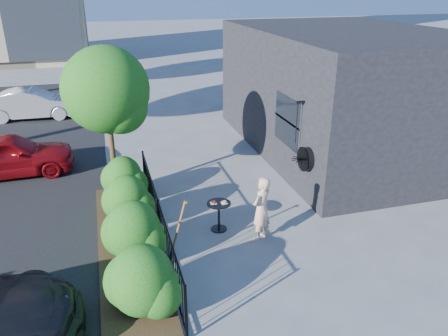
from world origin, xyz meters
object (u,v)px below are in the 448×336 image
object	(u,v)px
shovel	(176,235)
patio_tree	(109,95)
woman	(261,209)
car_red	(6,155)
cafe_table	(219,211)
car_silver	(33,104)

from	to	relation	value
shovel	patio_tree	bearing A→B (deg)	105.42
woman	car_red	xyz separation A→B (m)	(-6.04, 5.42, -0.12)
woman	car_red	distance (m)	8.12
patio_tree	woman	world-z (taller)	patio_tree
woman	shovel	distance (m)	2.00
patio_tree	shovel	distance (m)	4.26
woman	cafe_table	bearing A→B (deg)	-76.10
woman	car_red	bearing A→B (deg)	-78.68
shovel	car_red	size ratio (longest dim) A/B	0.37
patio_tree	car_red	xyz separation A→B (m)	(-3.10, 2.21, -2.12)
woman	car_silver	distance (m)	13.03
cafe_table	car_red	bearing A→B (deg)	137.72
cafe_table	woman	xyz separation A→B (m)	(0.80, -0.65, 0.28)
shovel	car_silver	bearing A→B (deg)	108.59
shovel	car_silver	distance (m)	12.57
patio_tree	woman	size ratio (longest dim) A/B	2.58
patio_tree	shovel	xyz separation A→B (m)	(0.98, -3.55, -2.14)
car_silver	cafe_table	bearing A→B (deg)	-151.73
cafe_table	shovel	distance (m)	1.54
car_red	car_silver	bearing A→B (deg)	-2.76
patio_tree	cafe_table	world-z (taller)	patio_tree
cafe_table	woman	bearing A→B (deg)	-39.34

